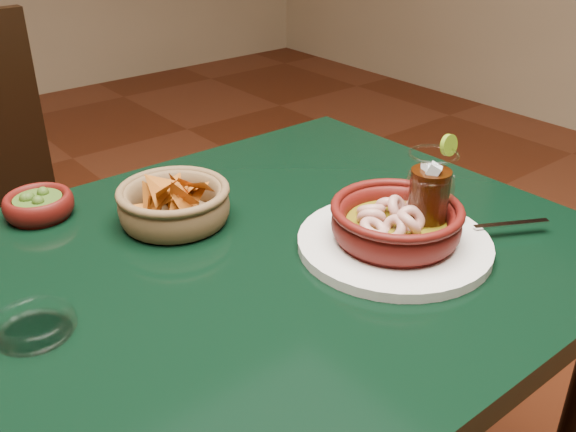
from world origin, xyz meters
TOP-DOWN VIEW (x-y plane):
  - dining_table at (0.00, 0.00)m, footprint 1.20×0.80m
  - shrimp_plate at (0.27, -0.11)m, footprint 0.37×0.29m
  - chip_basket at (0.06, 0.17)m, footprint 0.21×0.21m
  - guacamole_ramekin at (-0.10, 0.33)m, footprint 0.13×0.13m
  - cola_drink at (0.31, -0.13)m, footprint 0.15×0.15m
  - glass_ashtray at (-0.22, 0.02)m, footprint 0.11×0.11m

SIDE VIEW (x-z plane):
  - dining_table at x=0.00m, z-range 0.28..1.03m
  - glass_ashtray at x=-0.22m, z-range 0.75..0.78m
  - guacamole_ramekin at x=-0.10m, z-range 0.75..0.79m
  - chip_basket at x=0.06m, z-range 0.72..0.84m
  - shrimp_plate at x=0.27m, z-range 0.74..0.83m
  - cola_drink at x=0.31m, z-range 0.74..0.91m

